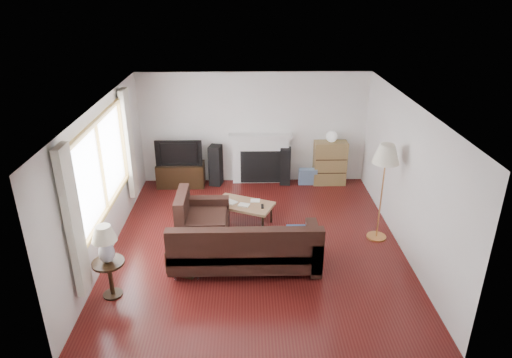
{
  "coord_description": "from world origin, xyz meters",
  "views": [
    {
      "loc": [
        -0.15,
        -6.92,
        4.28
      ],
      "look_at": [
        0.0,
        0.3,
        1.1
      ],
      "focal_mm": 32.0,
      "sensor_mm": 36.0,
      "label": 1
    }
  ],
  "objects_px": {
    "tv_stand": "(181,175)",
    "floor_lamp": "(382,193)",
    "side_table": "(111,279)",
    "coffee_table": "(244,213)",
    "sectional_sofa": "(245,244)",
    "bookshelf": "(330,163)"
  },
  "relations": [
    {
      "from": "sectional_sofa",
      "to": "side_table",
      "type": "xyz_separation_m",
      "value": [
        -1.95,
        -0.7,
        -0.12
      ]
    },
    {
      "from": "sectional_sofa",
      "to": "side_table",
      "type": "bearing_deg",
      "value": -160.41
    },
    {
      "from": "bookshelf",
      "to": "sectional_sofa",
      "type": "xyz_separation_m",
      "value": [
        -1.9,
        -3.24,
        -0.08
      ]
    },
    {
      "from": "coffee_table",
      "to": "bookshelf",
      "type": "bearing_deg",
      "value": 66.71
    },
    {
      "from": "floor_lamp",
      "to": "sectional_sofa",
      "type": "bearing_deg",
      "value": -160.38
    },
    {
      "from": "tv_stand",
      "to": "bookshelf",
      "type": "height_order",
      "value": "bookshelf"
    },
    {
      "from": "tv_stand",
      "to": "bookshelf",
      "type": "relative_size",
      "value": 1.05
    },
    {
      "from": "coffee_table",
      "to": "floor_lamp",
      "type": "xyz_separation_m",
      "value": [
        2.39,
        -0.59,
        0.68
      ]
    },
    {
      "from": "bookshelf",
      "to": "side_table",
      "type": "relative_size",
      "value": 1.71
    },
    {
      "from": "sectional_sofa",
      "to": "floor_lamp",
      "type": "distance_m",
      "value": 2.56
    },
    {
      "from": "coffee_table",
      "to": "tv_stand",
      "type": "bearing_deg",
      "value": 152.11
    },
    {
      "from": "tv_stand",
      "to": "side_table",
      "type": "bearing_deg",
      "value": -97.53
    },
    {
      "from": "tv_stand",
      "to": "floor_lamp",
      "type": "distance_m",
      "value": 4.52
    },
    {
      "from": "coffee_table",
      "to": "floor_lamp",
      "type": "bearing_deg",
      "value": 9.59
    },
    {
      "from": "coffee_table",
      "to": "floor_lamp",
      "type": "distance_m",
      "value": 2.55
    },
    {
      "from": "coffee_table",
      "to": "floor_lamp",
      "type": "height_order",
      "value": "floor_lamp"
    },
    {
      "from": "tv_stand",
      "to": "floor_lamp",
      "type": "bearing_deg",
      "value": -31.73
    },
    {
      "from": "tv_stand",
      "to": "side_table",
      "type": "distance_m",
      "value": 3.93
    },
    {
      "from": "tv_stand",
      "to": "side_table",
      "type": "height_order",
      "value": "side_table"
    },
    {
      "from": "tv_stand",
      "to": "side_table",
      "type": "relative_size",
      "value": 1.8
    },
    {
      "from": "floor_lamp",
      "to": "side_table",
      "type": "bearing_deg",
      "value": -160.39
    },
    {
      "from": "tv_stand",
      "to": "sectional_sofa",
      "type": "xyz_separation_m",
      "value": [
        1.44,
        -3.2,
        0.15
      ]
    }
  ]
}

